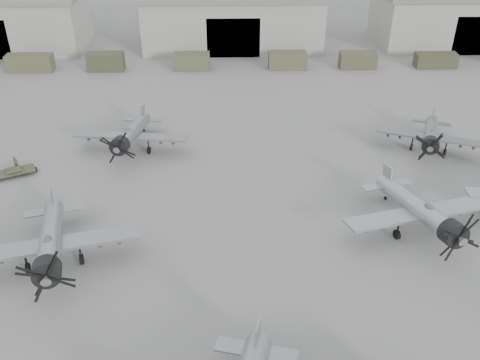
% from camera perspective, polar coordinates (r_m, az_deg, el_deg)
% --- Properties ---
extents(ground, '(220.00, 220.00, 0.00)m').
position_cam_1_polar(ground, '(37.64, 0.74, -15.78)').
color(ground, slate).
rests_on(ground, ground).
extents(hangar_center, '(29.00, 14.80, 8.70)m').
position_cam_1_polar(hangar_center, '(90.30, -0.79, 17.01)').
color(hangar_center, gray).
rests_on(hangar_center, ground).
extents(hangar_right, '(29.00, 14.80, 8.70)m').
position_cam_1_polar(hangar_right, '(98.41, 22.88, 15.90)').
color(hangar_right, gray).
rests_on(hangar_right, ground).
extents(support_truck_1, '(6.57, 2.20, 2.42)m').
position_cam_1_polar(support_truck_1, '(84.71, -21.49, 11.55)').
color(support_truck_1, '#45482F').
rests_on(support_truck_1, ground).
extents(support_truck_2, '(5.21, 2.20, 2.59)m').
position_cam_1_polar(support_truck_2, '(81.67, -14.12, 12.15)').
color(support_truck_2, '#373B26').
rests_on(support_truck_2, ground).
extents(support_truck_3, '(5.14, 2.20, 2.43)m').
position_cam_1_polar(support_truck_3, '(79.96, -5.13, 12.49)').
color(support_truck_3, '#454A30').
rests_on(support_truck_3, ground).
extents(support_truck_4, '(5.51, 2.20, 2.47)m').
position_cam_1_polar(support_truck_4, '(80.30, 5.09, 12.60)').
color(support_truck_4, '#48482F').
rests_on(support_truck_4, ground).
extents(support_truck_5, '(5.34, 2.20, 2.34)m').
position_cam_1_polar(support_truck_5, '(82.13, 12.45, 12.38)').
color(support_truck_5, '#43412B').
rests_on(support_truck_5, ground).
extents(support_truck_6, '(6.01, 2.20, 2.08)m').
position_cam_1_polar(support_truck_6, '(85.63, 20.15, 11.90)').
color(support_truck_6, '#383B26').
rests_on(support_truck_6, ground).
extents(aircraft_mid_1, '(13.34, 12.01, 5.31)m').
position_cam_1_polar(aircraft_mid_1, '(43.02, -19.60, -6.47)').
color(aircraft_mid_1, gray).
rests_on(aircraft_mid_1, ground).
extents(aircraft_mid_2, '(13.15, 11.84, 5.24)m').
position_cam_1_polar(aircraft_mid_2, '(46.44, 18.93, -3.24)').
color(aircraft_mid_2, '#96999E').
rests_on(aircraft_mid_2, ground).
extents(aircraft_far_0, '(12.02, 10.82, 4.78)m').
position_cam_1_polar(aircraft_far_0, '(57.35, -11.63, 4.75)').
color(aircraft_far_0, gray).
rests_on(aircraft_far_0, ground).
extents(aircraft_far_1, '(11.24, 10.14, 4.54)m').
position_cam_1_polar(aircraft_far_1, '(59.72, 19.69, 4.48)').
color(aircraft_far_1, gray).
rests_on(aircraft_far_1, ground).
extents(ground_crew, '(0.54, 0.67, 1.60)m').
position_cam_1_polar(ground_crew, '(58.21, -22.80, 1.62)').
color(ground_crew, '#3D3F29').
rests_on(ground_crew, ground).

